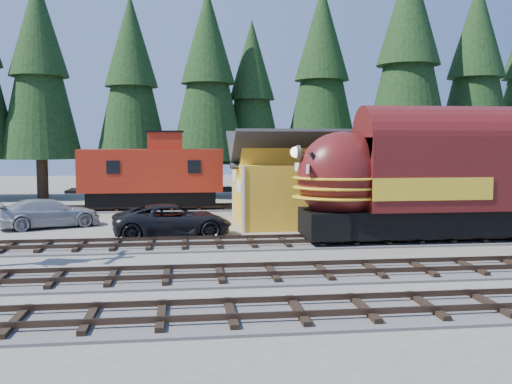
{
  "coord_description": "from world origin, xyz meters",
  "views": [
    {
      "loc": [
        -8.97,
        -21.08,
        4.6
      ],
      "look_at": [
        -5.8,
        4.0,
        2.38
      ],
      "focal_mm": 40.0,
      "sensor_mm": 36.0,
      "label": 1
    }
  ],
  "objects": [
    {
      "name": "depot",
      "position": [
        -0.0,
        10.5,
        2.96
      ],
      "size": [
        12.8,
        7.0,
        5.3
      ],
      "color": "gold",
      "rests_on": "ground"
    },
    {
      "name": "track_spur",
      "position": [
        -10.0,
        18.0,
        0.06
      ],
      "size": [
        32.0,
        3.2,
        0.33
      ],
      "color": "#4C4947",
      "rests_on": "ground"
    },
    {
      "name": "locomotive",
      "position": [
        4.3,
        4.0,
        2.75
      ],
      "size": [
        17.48,
        3.47,
        4.75
      ],
      "color": "black",
      "rests_on": "ground"
    },
    {
      "name": "conifer_backdrop",
      "position": [
        5.19,
        25.41,
        10.41
      ],
      "size": [
        80.98,
        21.88,
        17.54
      ],
      "color": "black",
      "rests_on": "ground"
    },
    {
      "name": "pickup_truck_b",
      "position": [
        -16.26,
        10.63,
        0.78
      ],
      "size": [
        5.78,
        4.14,
        1.55
      ],
      "primitive_type": "imported",
      "rotation": [
        0.0,
        0.0,
        1.98
      ],
      "color": "#A8ABB0",
      "rests_on": "ground"
    },
    {
      "name": "ground",
      "position": [
        0.0,
        0.0,
        0.0
      ],
      "size": [
        120.0,
        120.0,
        0.0
      ],
      "primitive_type": "plane",
      "color": "#6B665B",
      "rests_on": "ground"
    },
    {
      "name": "caboose",
      "position": [
        -11.1,
        18.0,
        2.47
      ],
      "size": [
        9.49,
        2.75,
        4.94
      ],
      "color": "black",
      "rests_on": "ground"
    },
    {
      "name": "pickup_truck_a",
      "position": [
        -9.55,
        6.73,
        0.8
      ],
      "size": [
        6.05,
        3.37,
        1.6
      ],
      "primitive_type": "imported",
      "rotation": [
        0.0,
        0.0,
        1.7
      ],
      "color": "black",
      "rests_on": "ground"
    }
  ]
}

